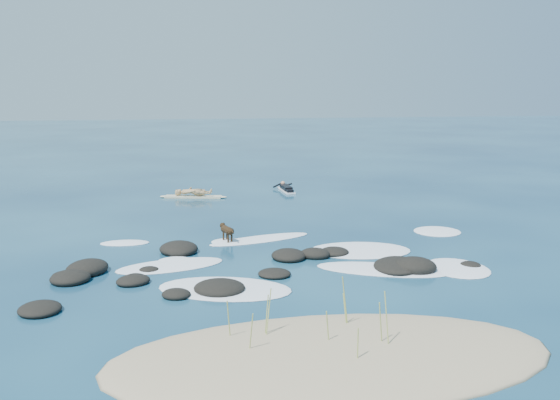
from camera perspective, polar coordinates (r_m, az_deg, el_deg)
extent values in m
plane|color=#0A2642|center=(20.22, -1.12, -4.64)|extent=(160.00, 160.00, 0.00)
ellipsoid|color=#9E8966|center=(12.64, 4.84, -14.22)|extent=(9.00, 4.40, 0.60)
cylinder|color=#A0AE54|center=(12.59, 4.39, -11.72)|extent=(0.12, 0.12, 0.80)
cylinder|color=#A0AE54|center=(12.90, -1.07, -10.45)|extent=(0.17, 0.18, 1.07)
cylinder|color=#A0AE54|center=(12.94, -1.24, -10.67)|extent=(0.10, 0.05, 0.97)
cylinder|color=#A0AE54|center=(11.92, 7.12, -13.21)|extent=(0.04, 0.06, 0.76)
cylinder|color=#A0AE54|center=(13.44, 5.98, -9.33)|extent=(0.22, 0.19, 1.21)
cylinder|color=#A0AE54|center=(13.59, 5.97, -10.07)|extent=(0.10, 0.11, 0.78)
cylinder|color=#A0AE54|center=(12.61, 9.20, -11.28)|extent=(0.15, 0.12, 1.00)
cylinder|color=#A0AE54|center=(12.19, -2.67, -12.19)|extent=(0.09, 0.21, 0.90)
cylinder|color=#A0AE54|center=(12.54, 9.74, -10.91)|extent=(0.11, 0.16, 1.21)
cylinder|color=#A0AE54|center=(12.85, -4.71, -10.94)|extent=(0.10, 0.24, 0.92)
ellipsoid|color=black|center=(19.28, 0.78, -5.10)|extent=(1.10, 1.22, 0.37)
ellipsoid|color=black|center=(18.43, -18.87, -6.54)|extent=(0.90, 0.85, 0.23)
ellipsoid|color=black|center=(18.45, 12.02, -6.18)|extent=(0.64, 0.57, 0.24)
ellipsoid|color=black|center=(17.59, -0.52, -6.75)|extent=(1.15, 1.10, 0.25)
ellipsoid|color=black|center=(18.55, 10.71, -5.93)|extent=(2.04, 2.22, 0.36)
ellipsoid|color=black|center=(19.46, 3.21, -4.97)|extent=(1.13, 1.02, 0.38)
ellipsoid|color=black|center=(20.24, -9.24, -4.43)|extent=(1.45, 1.55, 0.46)
ellipsoid|color=black|center=(18.42, 12.21, -5.97)|extent=(1.55, 1.48, 0.53)
ellipsoid|color=black|center=(17.40, -13.28, -7.20)|extent=(1.20, 1.16, 0.30)
ellipsoid|color=black|center=(19.83, 4.98, -4.76)|extent=(1.05, 1.03, 0.29)
ellipsoid|color=black|center=(16.12, -9.47, -8.51)|extent=(0.97, 0.94, 0.27)
ellipsoid|color=black|center=(19.30, 17.02, -5.70)|extent=(0.61, 0.64, 0.19)
ellipsoid|color=black|center=(18.04, -18.62, -6.77)|extent=(1.40, 1.44, 0.38)
ellipsoid|color=black|center=(15.94, -21.11, -9.29)|extent=(1.16, 1.21, 0.30)
ellipsoid|color=black|center=(16.37, -5.55, -8.01)|extent=(1.71, 1.66, 0.38)
ellipsoid|color=black|center=(17.57, -13.19, -7.07)|extent=(0.74, 0.91, 0.24)
ellipsoid|color=black|center=(18.40, -11.89, -6.26)|extent=(0.60, 0.52, 0.18)
ellipsoid|color=black|center=(18.70, -17.22, -6.00)|extent=(1.60, 1.72, 0.48)
ellipsoid|color=white|center=(23.47, 14.18, -2.81)|extent=(1.94, 1.90, 0.12)
ellipsoid|color=white|center=(21.62, -1.83, -3.61)|extent=(3.90, 2.10, 0.12)
ellipsoid|color=white|center=(18.80, -9.99, -5.94)|extent=(3.48, 2.15, 0.12)
ellipsoid|color=white|center=(18.39, 9.37, -6.29)|extent=(4.11, 2.79, 0.12)
ellipsoid|color=white|center=(16.57, -5.06, -8.08)|extent=(4.03, 3.06, 0.12)
ellipsoid|color=white|center=(19.20, -9.56, -5.58)|extent=(1.40, 1.39, 0.12)
ellipsoid|color=white|center=(20.37, 7.33, -4.58)|extent=(3.54, 2.57, 0.12)
ellipsoid|color=white|center=(19.00, 15.93, -6.02)|extent=(1.92, 2.28, 0.12)
ellipsoid|color=white|center=(21.75, -14.00, -3.84)|extent=(1.70, 0.94, 0.12)
ellipsoid|color=white|center=(21.36, -4.83, -3.82)|extent=(1.10, 0.90, 0.12)
cube|color=beige|center=(29.84, -7.93, 0.30)|extent=(2.73, 1.15, 0.09)
ellipsoid|color=beige|center=(29.62, -5.39, 0.27)|extent=(0.59, 0.42, 0.10)
ellipsoid|color=beige|center=(30.13, -10.43, 0.32)|extent=(0.59, 0.42, 0.10)
imported|color=tan|center=(29.70, -7.98, 2.03)|extent=(0.55, 0.71, 1.74)
cube|color=white|center=(31.38, 0.57, 0.89)|extent=(0.57, 2.08, 0.08)
ellipsoid|color=white|center=(32.37, 0.15, 1.19)|extent=(0.27, 0.46, 0.08)
cube|color=black|center=(31.36, 0.57, 1.14)|extent=(0.43, 1.28, 0.21)
sphere|color=tan|center=(32.04, 0.27, 1.55)|extent=(0.23, 0.23, 0.22)
cylinder|color=black|center=(32.14, -0.25, 1.36)|extent=(0.50, 0.30, 0.23)
cylinder|color=black|center=(32.25, 0.66, 1.39)|extent=(0.52, 0.26, 0.23)
cube|color=black|center=(30.69, 0.87, 0.87)|extent=(0.34, 0.53, 0.13)
cylinder|color=black|center=(21.16, -4.83, -2.76)|extent=(0.42, 0.57, 0.25)
sphere|color=black|center=(21.37, -5.10, -2.64)|extent=(0.34, 0.34, 0.26)
sphere|color=black|center=(20.96, -4.55, -2.89)|extent=(0.31, 0.31, 0.24)
sphere|color=black|center=(21.48, -5.28, -2.33)|extent=(0.24, 0.24, 0.19)
cone|color=black|center=(21.58, -5.41, -2.31)|extent=(0.13, 0.14, 0.10)
cone|color=black|center=(21.44, -5.39, -2.15)|extent=(0.10, 0.09, 0.09)
cone|color=black|center=(21.48, -5.16, -2.12)|extent=(0.10, 0.09, 0.09)
cylinder|color=black|center=(21.36, -5.19, -3.39)|extent=(0.08, 0.08, 0.34)
cylinder|color=black|center=(21.41, -4.87, -3.35)|extent=(0.08, 0.08, 0.34)
cylinder|color=black|center=(21.04, -4.77, -3.59)|extent=(0.08, 0.08, 0.34)
cylinder|color=black|center=(21.10, -4.44, -3.55)|extent=(0.08, 0.08, 0.34)
cylinder|color=black|center=(20.85, -4.41, -2.83)|extent=(0.13, 0.24, 0.15)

